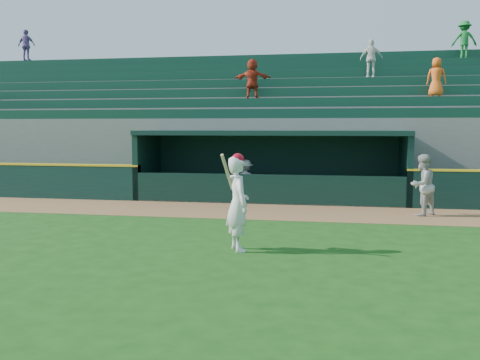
{
  "coord_description": "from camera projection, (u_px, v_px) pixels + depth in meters",
  "views": [
    {
      "loc": [
        2.35,
        -11.13,
        2.6
      ],
      "look_at": [
        0.0,
        1.6,
        1.3
      ],
      "focal_mm": 40.0,
      "sensor_mm": 36.0,
      "label": 1
    }
  ],
  "objects": [
    {
      "name": "ground",
      "position": [
        227.0,
        247.0,
        11.58
      ],
      "size": [
        120.0,
        120.0,
        0.0
      ],
      "primitive_type": "plane",
      "color": "#174310",
      "rests_on": "ground"
    },
    {
      "name": "warning_track",
      "position": [
        259.0,
        211.0,
        16.37
      ],
      "size": [
        40.0,
        3.0,
        0.01
      ],
      "primitive_type": "cube",
      "color": "brown",
      "rests_on": "ground"
    },
    {
      "name": "dugout_player_front",
      "position": [
        422.0,
        185.0,
        15.54
      ],
      "size": [
        1.1,
        1.1,
        1.8
      ],
      "primitive_type": "imported",
      "rotation": [
        0.0,
        0.0,
        3.91
      ],
      "color": "#A2A29D",
      "rests_on": "ground"
    },
    {
      "name": "dugout_player_inside",
      "position": [
        245.0,
        181.0,
        18.58
      ],
      "size": [
        1.02,
        0.7,
        1.45
      ],
      "primitive_type": "imported",
      "rotation": [
        0.0,
        0.0,
        3.33
      ],
      "color": "#A8A8A2",
      "rests_on": "ground"
    },
    {
      "name": "dugout",
      "position": [
        272.0,
        161.0,
        19.28
      ],
      "size": [
        9.4,
        2.8,
        2.46
      ],
      "color": "#61615C",
      "rests_on": "ground"
    },
    {
      "name": "stands",
      "position": [
        285.0,
        131.0,
        23.64
      ],
      "size": [
        34.5,
        6.25,
        7.62
      ],
      "color": "slate",
      "rests_on": "ground"
    },
    {
      "name": "batter_at_plate",
      "position": [
        238.0,
        202.0,
        11.17
      ],
      "size": [
        0.76,
        0.91,
        2.06
      ],
      "color": "silver",
      "rests_on": "ground"
    }
  ]
}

